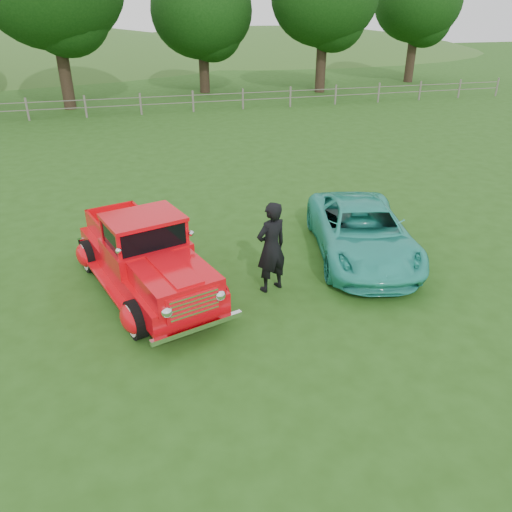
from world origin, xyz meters
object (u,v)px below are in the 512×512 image
object	(u,v)px
tree_near_east	(202,11)
tree_far_east	(418,2)
teal_sedan	(362,232)
man	(271,247)
red_pickup	(146,257)

from	to	relation	value
tree_near_east	tree_far_east	bearing A→B (deg)	3.37
tree_near_east	teal_sedan	xyz separation A→B (m)	(-1.11, -26.81, -4.59)
tree_near_east	teal_sedan	bearing A→B (deg)	-92.38
tree_near_east	man	bearing A→B (deg)	-97.68
tree_far_east	red_pickup	xyz separation A→B (m)	(-23.32, -28.07, -5.06)
tree_far_east	red_pickup	size ratio (longest dim) A/B	1.68
teal_sedan	man	world-z (taller)	man
tree_near_east	man	world-z (taller)	tree_near_east
tree_near_east	man	xyz separation A→B (m)	(-3.74, -27.76, -4.23)
tree_far_east	man	size ratio (longest dim) A/B	4.36
tree_far_east	red_pickup	distance (m)	36.84
red_pickup	man	world-z (taller)	man
tree_near_east	red_pickup	world-z (taller)	tree_near_east
tree_near_east	teal_sedan	distance (m)	27.22
red_pickup	teal_sedan	xyz separation A→B (m)	(5.21, 0.27, -0.14)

